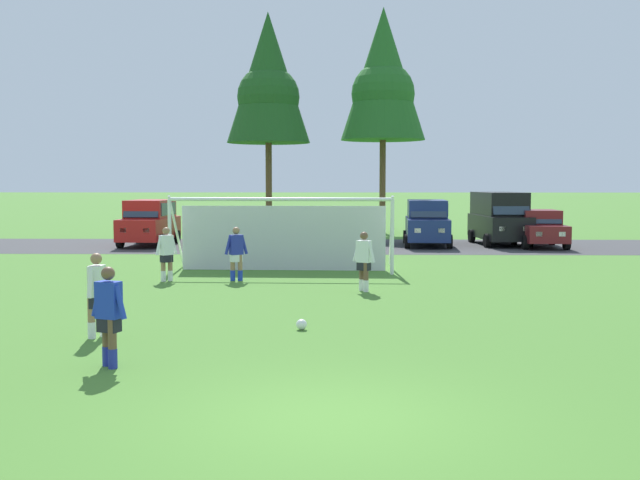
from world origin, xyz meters
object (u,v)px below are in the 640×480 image
at_px(player_winger_right, 109,317).
at_px(parked_car_slot_center_right, 427,222).
at_px(player_winger_left, 166,254).
at_px(parked_car_slot_center, 341,227).
at_px(soccer_goal, 283,233).
at_px(player_striker_near, 364,262).
at_px(player_defender_far, 97,295).
at_px(soccer_ball, 302,324).
at_px(parked_car_slot_center_left, 273,227).
at_px(parked_car_slot_left, 218,227).
at_px(parked_car_slot_right, 499,217).
at_px(parked_car_slot_far_right, 539,228).
at_px(player_midfield_center, 236,254).
at_px(parked_car_slot_far_left, 150,222).

xyz_separation_m(player_winger_right, parked_car_slot_center_right, (7.87, 23.60, 0.29)).
relative_size(player_winger_left, parked_car_slot_center, 0.39).
relative_size(soccer_goal, player_striker_near, 4.56).
height_order(player_defender_far, player_winger_left, same).
distance_m(soccer_goal, player_winger_left, 4.34).
bearing_deg(soccer_ball, player_striker_near, 75.24).
bearing_deg(player_striker_near, parked_car_slot_center_left, 104.17).
height_order(soccer_goal, parked_car_slot_left, soccer_goal).
height_order(parked_car_slot_center, parked_car_slot_right, parked_car_slot_right).
xyz_separation_m(parked_car_slot_left, parked_car_slot_center_left, (2.57, 0.40, 0.00)).
xyz_separation_m(soccer_ball, player_winger_right, (-2.96, -3.16, 0.71)).
distance_m(parked_car_slot_center_right, parked_car_slot_right, 3.62).
relative_size(player_winger_right, parked_car_slot_far_right, 0.39).
bearing_deg(soccer_goal, parked_car_slot_center_left, 96.74).
relative_size(player_midfield_center, parked_car_slot_center_right, 0.35).
xyz_separation_m(soccer_goal, player_midfield_center, (-1.22, -2.60, -0.47)).
bearing_deg(parked_car_slot_far_left, parked_car_slot_center_right, 0.63).
relative_size(player_defender_far, player_winger_left, 1.00).
xyz_separation_m(soccer_ball, parked_car_slot_center_left, (-2.37, 20.59, 0.77)).
xyz_separation_m(soccer_ball, player_striker_near, (1.44, 5.47, 0.71)).
xyz_separation_m(soccer_ball, parked_car_slot_far_right, (10.02, 19.81, 0.77)).
height_order(parked_car_slot_left, parked_car_slot_right, parked_car_slot_right).
distance_m(player_winger_left, player_winger_right, 10.71).
bearing_deg(soccer_goal, player_striker_near, -61.31).
height_order(soccer_goal, parked_car_slot_center_left, soccer_goal).
height_order(parked_car_slot_far_left, parked_car_slot_left, parked_car_slot_far_left).
relative_size(parked_car_slot_far_left, parked_car_slot_center_left, 1.08).
height_order(player_winger_left, parked_car_slot_far_right, parked_car_slot_far_right).
xyz_separation_m(player_winger_left, parked_car_slot_center_left, (2.09, 13.14, 0.05)).
xyz_separation_m(parked_car_slot_center, parked_car_slot_center_right, (4.07, -0.20, 0.24)).
distance_m(parked_car_slot_center_left, parked_car_slot_center, 3.21).
bearing_deg(player_striker_near, player_defender_far, -130.17).
xyz_separation_m(player_defender_far, player_winger_left, (-0.56, 8.30, 0.00)).
relative_size(player_striker_near, parked_car_slot_right, 0.33).
bearing_deg(player_defender_far, parked_car_slot_center_left, 85.93).
bearing_deg(parked_car_slot_center_right, parked_car_slot_left, -178.52).
bearing_deg(player_winger_right, player_striker_near, 63.00).
xyz_separation_m(parked_car_slot_center_right, parked_car_slot_right, (3.54, 0.70, 0.23)).
xyz_separation_m(soccer_ball, player_winger_left, (-4.46, 7.44, 0.71)).
relative_size(player_striker_near, parked_car_slot_center_right, 0.35).
relative_size(parked_car_slot_center_left, parked_car_slot_far_right, 1.01).
bearing_deg(parked_car_slot_center_left, player_defender_far, -94.07).
relative_size(player_winger_right, parked_car_slot_center_left, 0.38).
bearing_deg(parked_car_slot_far_left, soccer_ball, -67.96).
height_order(player_defender_far, parked_car_slot_left, parked_car_slot_left).
height_order(player_striker_near, parked_car_slot_right, parked_car_slot_right).
distance_m(soccer_goal, player_midfield_center, 2.91).
xyz_separation_m(player_winger_left, parked_car_slot_far_right, (14.48, 12.36, 0.05)).
distance_m(player_winger_right, parked_car_slot_center, 24.10).
distance_m(soccer_ball, player_winger_right, 4.39).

